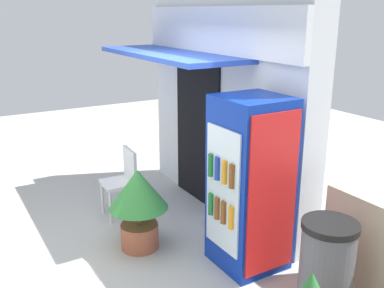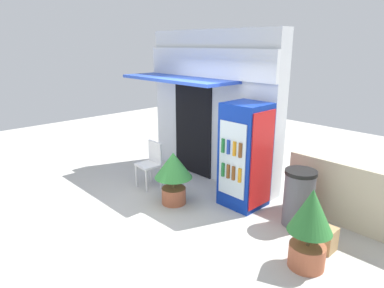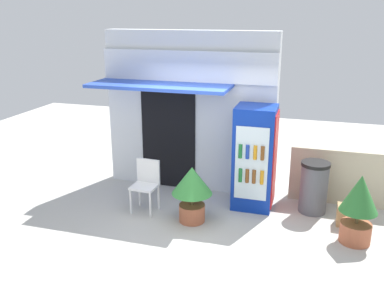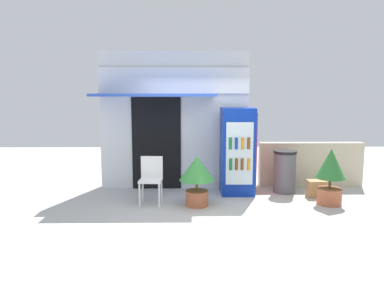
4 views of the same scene
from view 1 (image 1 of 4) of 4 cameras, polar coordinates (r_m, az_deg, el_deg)
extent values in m
plane|color=beige|center=(5.21, -9.06, -13.96)|extent=(16.00, 16.00, 0.00)
cube|color=silver|center=(5.88, 4.25, 5.81)|extent=(3.31, 0.34, 3.06)
cube|color=white|center=(5.65, 2.64, 14.54)|extent=(3.31, 0.08, 0.56)
cube|color=blue|center=(5.81, -3.04, 11.52)|extent=(2.56, 0.90, 0.06)
cube|color=black|center=(6.21, 0.67, 1.75)|extent=(1.09, 0.03, 2.06)
cube|color=#0C2D9E|center=(4.65, 7.51, -5.12)|extent=(0.69, 0.67, 1.85)
cube|color=silver|center=(4.46, 3.98, -6.00)|extent=(0.56, 0.02, 1.29)
cube|color=red|center=(4.40, 10.37, -6.58)|extent=(0.02, 0.60, 1.66)
cylinder|color=#196B2D|center=(4.67, 2.50, -7.75)|extent=(0.06, 0.06, 0.24)
cylinder|color=brown|center=(4.58, 3.30, -8.27)|extent=(0.06, 0.06, 0.24)
cylinder|color=brown|center=(4.50, 4.13, -8.81)|extent=(0.06, 0.06, 0.24)
cylinder|color=orange|center=(4.40, 5.14, -9.45)|extent=(0.06, 0.06, 0.24)
cylinder|color=#196B2D|center=(4.52, 2.47, -2.72)|extent=(0.06, 0.06, 0.24)
cylinder|color=#1938A5|center=(4.42, 3.32, -3.17)|extent=(0.06, 0.06, 0.24)
cylinder|color=orange|center=(4.33, 4.27, -3.67)|extent=(0.06, 0.06, 0.24)
cylinder|color=brown|center=(4.23, 5.21, -4.17)|extent=(0.06, 0.06, 0.24)
cylinder|color=white|center=(6.13, -11.52, -6.81)|extent=(0.04, 0.04, 0.45)
cylinder|color=white|center=(5.80, -10.49, -8.16)|extent=(0.04, 0.04, 0.45)
cylinder|color=white|center=(6.22, -8.48, -6.29)|extent=(0.04, 0.04, 0.45)
cylinder|color=white|center=(5.89, -7.29, -7.59)|extent=(0.04, 0.04, 0.45)
cube|color=white|center=(5.91, -9.56, -5.01)|extent=(0.45, 0.42, 0.04)
cube|color=white|center=(5.88, -8.02, -2.63)|extent=(0.43, 0.07, 0.43)
cylinder|color=#AD5B3D|center=(5.26, -6.77, -11.69)|extent=(0.44, 0.44, 0.30)
cylinder|color=brown|center=(5.15, -6.87, -9.22)|extent=(0.05, 0.05, 0.21)
cone|color=#388C3D|center=(5.01, -7.00, -5.79)|extent=(0.67, 0.67, 0.46)
cylinder|color=#595960|center=(4.23, 16.91, -15.62)|extent=(0.47, 0.47, 0.86)
cylinder|color=black|center=(4.01, 17.48, -10.05)|extent=(0.49, 0.49, 0.06)
camera|label=2|loc=(1.83, -122.66, -4.64)|focal=31.82mm
camera|label=3|loc=(5.00, -93.41, 7.50)|focal=39.29mm
camera|label=4|loc=(6.75, -78.47, -0.97)|focal=34.45mm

